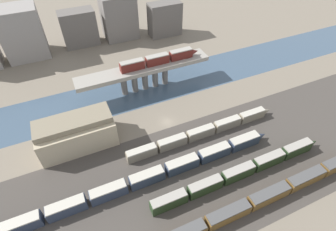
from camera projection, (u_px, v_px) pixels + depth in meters
ground_plane at (167, 122)px, 94.40m from camera, size 400.00×400.00×0.00m
railbed_yard at (199, 174)px, 78.51m from camera, size 280.00×42.00×0.01m
river_water at (146, 88)px, 108.86m from camera, size 320.00×22.04×0.01m
bridge at (144, 72)px, 103.21m from camera, size 53.71×7.69×10.40m
train_on_bridge at (160, 59)px, 102.43m from camera, size 33.10×2.89×3.73m
train_yard_near at (273, 193)px, 71.73m from camera, size 69.41×3.16×3.75m
train_yard_mid at (241, 172)px, 76.64m from camera, size 58.17×2.78×4.08m
train_yard_far at (133, 183)px, 73.98m from camera, size 92.63×3.16×3.89m
train_yard_outer at (204, 132)px, 88.52m from camera, size 55.45×2.65×3.58m
warehouse_building at (76, 132)px, 83.51m from camera, size 23.80×12.06×11.12m
city_block_left at (22, 33)px, 119.71m from camera, size 17.95×14.55×23.29m
city_block_center at (79, 28)px, 129.86m from camera, size 16.85×9.12×17.40m
city_block_right at (119, 16)px, 134.51m from camera, size 16.78×13.64×22.14m
city_block_far_right at (165, 19)px, 137.96m from camera, size 16.87×8.23×17.06m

